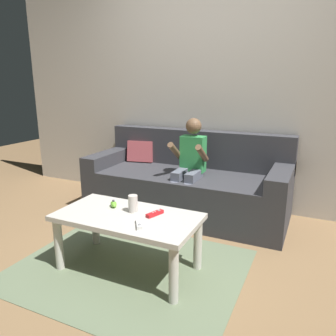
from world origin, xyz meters
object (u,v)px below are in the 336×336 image
object	(u,v)px
nunchuk_lime	(114,204)
game_remote_white_far_corner	(139,224)
couch	(187,185)
game_remote_red_near_edge	(155,214)
soda_can	(133,204)
coffee_table	(128,224)
person_seated_on_couch	(190,164)

from	to	relation	value
nunchuk_lime	game_remote_white_far_corner	bearing A→B (deg)	-31.68
couch	game_remote_white_far_corner	world-z (taller)	couch
game_remote_red_near_edge	nunchuk_lime	size ratio (longest dim) A/B	1.49
game_remote_red_near_edge	game_remote_white_far_corner	world-z (taller)	same
game_remote_white_far_corner	soda_can	distance (m)	0.24
nunchuk_lime	soda_can	world-z (taller)	soda_can
coffee_table	soda_can	bearing A→B (deg)	79.96
couch	nunchuk_lime	distance (m)	1.10
couch	soda_can	world-z (taller)	couch
couch	game_remote_white_far_corner	bearing A→B (deg)	-81.72
person_seated_on_couch	couch	bearing A→B (deg)	117.62
coffee_table	soda_can	distance (m)	0.14
couch	nunchuk_lime	size ratio (longest dim) A/B	20.46
coffee_table	game_remote_red_near_edge	size ratio (longest dim) A/B	6.87
couch	nunchuk_lime	world-z (taller)	couch
person_seated_on_couch	coffee_table	xyz separation A→B (m)	(-0.07, -0.99, -0.21)
game_remote_white_far_corner	nunchuk_lime	bearing A→B (deg)	148.32
nunchuk_lime	soda_can	size ratio (longest dim) A/B	0.79
coffee_table	game_remote_red_near_edge	xyz separation A→B (m)	(0.18, 0.07, 0.08)
game_remote_white_far_corner	soda_can	bearing A→B (deg)	130.13
nunchuk_lime	game_remote_white_far_corner	distance (m)	0.39
nunchuk_lime	soda_can	distance (m)	0.19
couch	game_remote_red_near_edge	xyz separation A→B (m)	(0.20, -1.09, 0.14)
couch	soda_can	distance (m)	1.12
person_seated_on_couch	game_remote_red_near_edge	distance (m)	0.93
couch	person_seated_on_couch	size ratio (longest dim) A/B	2.02
coffee_table	game_remote_red_near_edge	distance (m)	0.21
couch	nunchuk_lime	bearing A→B (deg)	-97.78
coffee_table	game_remote_white_far_corner	xyz separation A→B (m)	(0.17, -0.12, 0.08)
person_seated_on_couch	coffee_table	size ratio (longest dim) A/B	0.99
coffee_table	nunchuk_lime	distance (m)	0.21
couch	game_remote_white_far_corner	xyz separation A→B (m)	(0.19, -1.29, 0.14)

